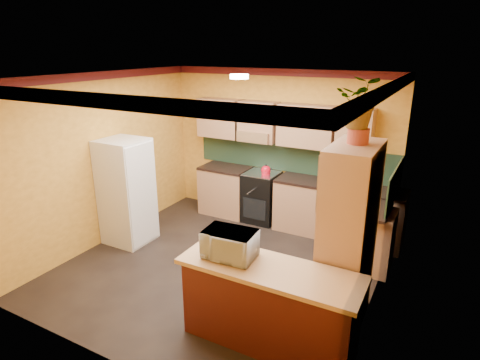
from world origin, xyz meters
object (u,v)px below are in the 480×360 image
base_cabinets_back (294,204)px  breakfast_bar (268,308)px  microwave (230,244)px  fridge (127,192)px  pantry (348,237)px  stove (262,197)px

base_cabinets_back → breakfast_bar: same height
base_cabinets_back → microwave: (0.37, -2.91, 0.64)m
microwave → fridge: bearing=151.7°
microwave → pantry: bearing=33.7°
base_cabinets_back → fridge: fridge is taller
fridge → pantry: size_ratio=0.81×
stove → breakfast_bar: bearing=-63.4°
pantry → microwave: size_ratio=3.87×
base_cabinets_back → breakfast_bar: 3.03m
stove → fridge: bearing=-131.7°
fridge → breakfast_bar: 3.26m
fridge → pantry: pantry is taller
fridge → stove: bearing=48.3°
stove → pantry: 2.99m
fridge → microwave: fridge is taller
base_cabinets_back → microwave: microwave is taller
base_cabinets_back → stove: 0.63m
stove → microwave: size_ratio=1.68×
base_cabinets_back → breakfast_bar: size_ratio=2.03×
microwave → base_cabinets_back: bearing=93.2°
pantry → breakfast_bar: pantry is taller
base_cabinets_back → fridge: 2.83m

